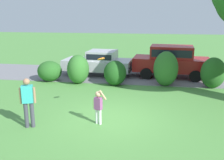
% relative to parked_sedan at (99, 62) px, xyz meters
% --- Properties ---
extents(ground_plane, '(80.00, 80.00, 0.00)m').
position_rel_parked_sedan_xyz_m(ground_plane, '(1.80, -6.68, -0.85)').
color(ground_plane, '#518E42').
extents(driveway_strip, '(28.00, 4.40, 0.02)m').
position_rel_parked_sedan_xyz_m(driveway_strip, '(1.80, 0.18, -0.84)').
color(driveway_strip, slate).
rests_on(driveway_strip, ground).
extents(shrub_near_tree, '(1.39, 1.31, 1.17)m').
position_rel_parked_sedan_xyz_m(shrub_near_tree, '(-2.52, -1.84, -0.26)').
color(shrub_near_tree, '#286023').
rests_on(shrub_near_tree, ground).
extents(shrub_centre_left, '(1.20, 1.41, 1.60)m').
position_rel_parked_sedan_xyz_m(shrub_centre_left, '(-0.76, -2.06, -0.05)').
color(shrub_centre_left, '#33702B').
rests_on(shrub_centre_left, ground).
extents(shrub_centre, '(1.22, 1.26, 1.36)m').
position_rel_parked_sedan_xyz_m(shrub_centre, '(1.32, -2.14, -0.17)').
color(shrub_centre, '#1E511C').
rests_on(shrub_centre, ground).
extents(shrub_centre_right, '(1.30, 1.12, 1.88)m').
position_rel_parked_sedan_xyz_m(shrub_centre_right, '(4.01, -1.90, 0.09)').
color(shrub_centre_right, '#33702B').
rests_on(shrub_centre_right, ground).
extents(shrub_far_end, '(1.27, 1.08, 1.62)m').
position_rel_parked_sedan_xyz_m(shrub_far_end, '(6.43, -1.90, -0.04)').
color(shrub_far_end, '#286023').
rests_on(shrub_far_end, ground).
extents(parked_sedan, '(4.52, 2.34, 1.56)m').
position_rel_parked_sedan_xyz_m(parked_sedan, '(0.00, 0.00, 0.00)').
color(parked_sedan, silver).
rests_on(parked_sedan, ground).
extents(parked_suv, '(4.83, 2.38, 1.92)m').
position_rel_parked_sedan_xyz_m(parked_suv, '(4.43, 0.17, 0.23)').
color(parked_suv, maroon).
rests_on(parked_suv, ground).
extents(child_thrower, '(0.48, 0.25, 1.29)m').
position_rel_parked_sedan_xyz_m(child_thrower, '(1.44, -7.21, -0.13)').
color(child_thrower, white).
rests_on(child_thrower, ground).
extents(frisbee, '(0.30, 0.28, 0.17)m').
position_rel_parked_sedan_xyz_m(frisbee, '(1.39, -6.33, 1.34)').
color(frisbee, orange).
extents(adult_onlooker, '(0.51, 0.32, 1.74)m').
position_rel_parked_sedan_xyz_m(adult_onlooker, '(-0.85, -7.83, 0.13)').
color(adult_onlooker, '#3F3F4C').
rests_on(adult_onlooker, ground).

